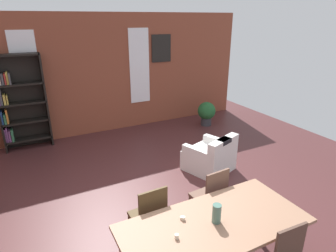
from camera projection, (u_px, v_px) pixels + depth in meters
The scene contains 15 objects.
ground_plane at pixel (159, 221), 4.30m from camera, with size 10.30×10.30×0.00m, color #4D2727.
back_wall_brick at pixel (88, 76), 7.11m from camera, with size 8.72×0.12×2.98m, color brown.
window_pane_0 at pixel (27, 75), 6.42m from camera, with size 0.55×0.02×1.94m, color white.
window_pane_1 at pixel (139, 66), 7.58m from camera, with size 0.55×0.02×1.94m, color white.
dining_table at pixel (214, 228), 3.17m from camera, with size 2.09×0.97×0.75m.
vase_on_table at pixel (217, 214), 3.11m from camera, with size 0.10×0.10×0.22m, color #4C7266.
tealight_candle_0 at pixel (183, 218), 3.17m from camera, with size 0.04×0.04×0.04m, color silver.
tealight_candle_1 at pixel (182, 218), 3.19m from camera, with size 0.04×0.04×0.03m, color silver.
tealight_candle_2 at pixel (177, 236), 2.91m from camera, with size 0.04×0.04×0.05m, color silver.
dining_chair_far_left at pixel (150, 216), 3.62m from camera, with size 0.41×0.41×0.95m.
dining_chair_far_right at pixel (211, 196), 4.02m from camera, with size 0.43×0.43×0.95m.
bookshelf_tall at pixel (18, 102), 6.35m from camera, with size 1.01×0.30×2.14m.
armchair_white at pixel (211, 157), 5.65m from camera, with size 1.02×1.02×0.75m.
potted_plant_by_shelf at pixel (207, 112), 8.00m from camera, with size 0.50×0.50×0.67m.
framed_picture at pixel (161, 48), 7.70m from camera, with size 0.56×0.03×0.72m, color black.
Camera 1 is at (-1.49, -3.18, 2.86)m, focal length 30.69 mm.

